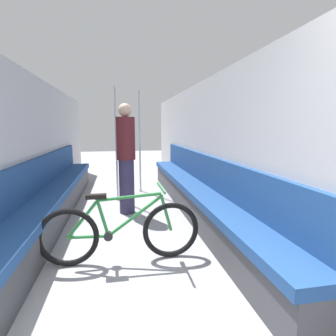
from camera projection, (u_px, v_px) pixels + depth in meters
The scene contains 8 objects.
wall_left at pixel (24, 151), 3.51m from camera, with size 0.10×9.82×2.17m, color #B2B2B7.
wall_right at pixel (216, 148), 4.00m from camera, with size 0.10×9.82×2.17m, color #B2B2B7.
bench_seat_row_left at pixel (51, 201), 3.86m from camera, with size 0.45×5.59×0.96m.
bench_seat_row_right at pixel (196, 194), 4.27m from camera, with size 0.45×5.59×0.96m.
bicycle at pixel (121, 232), 2.72m from camera, with size 1.67×0.46×0.79m.
grab_pole_near at pixel (116, 146), 4.93m from camera, with size 0.08×0.08×2.15m.
grab_pole_far at pixel (140, 144), 5.64m from camera, with size 0.08×0.08×2.15m.
passenger_standing at pixel (126, 158), 4.21m from camera, with size 0.30×0.30×1.77m.
Camera 1 is at (-0.10, -0.49, 1.41)m, focal length 28.00 mm.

